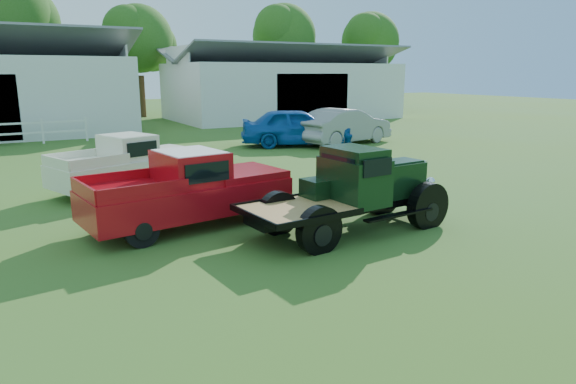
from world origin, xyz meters
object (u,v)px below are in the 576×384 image
white_pickup (126,164)px  misc_car_blue (297,127)px  vintage_flatbed (350,190)px  red_pickup (188,189)px  misc_car_grey (344,126)px

white_pickup → misc_car_blue: size_ratio=0.84×
misc_car_blue → vintage_flatbed: bearing=176.9°
red_pickup → misc_car_grey: bearing=33.0°
misc_car_grey → misc_car_blue: bearing=62.6°
vintage_flatbed → misc_car_blue: bearing=60.3°
red_pickup → misc_car_blue: 13.26m
misc_car_blue → misc_car_grey: size_ratio=1.01×
red_pickup → misc_car_blue: size_ratio=0.91×
vintage_flatbed → white_pickup: bearing=113.0°
white_pickup → misc_car_blue: (9.04, 5.74, 0.09)m
misc_car_grey → white_pickup: bearing=100.7°
vintage_flatbed → red_pickup: 3.60m
vintage_flatbed → white_pickup: (-3.36, 6.40, -0.11)m
vintage_flatbed → red_pickup: vintage_flatbed is taller
misc_car_blue → red_pickup: bearing=161.4°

